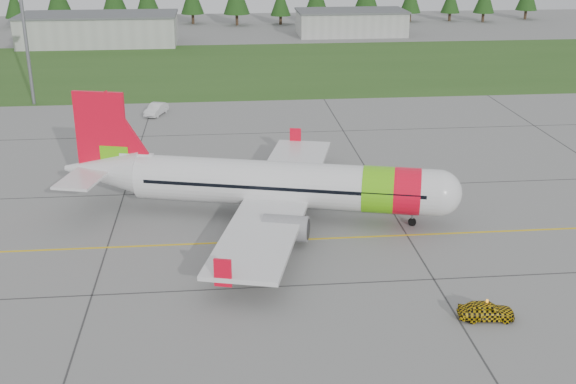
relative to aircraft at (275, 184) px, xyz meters
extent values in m
plane|color=gray|center=(0.81, -13.11, -3.14)|extent=(320.00, 320.00, 0.00)
cylinder|color=silver|center=(0.85, -0.22, 0.04)|extent=(26.82, 10.71, 4.00)
sphere|color=silver|center=(13.74, -3.64, 0.04)|extent=(4.00, 4.00, 4.00)
cone|color=silver|center=(-15.53, 4.12, 0.40)|extent=(7.97, 5.71, 4.00)
cube|color=black|center=(14.04, -3.72, 0.40)|extent=(2.27, 3.00, 0.57)
cylinder|color=#63CB0F|center=(8.78, -2.33, 0.04)|extent=(3.63, 4.63, 4.08)
cylinder|color=red|center=(11.16, -2.96, 0.04)|extent=(3.23, 4.53, 4.08)
cube|color=silver|center=(0.35, -0.09, -1.09)|extent=(13.88, 33.20, 0.37)
cube|color=red|center=(3.54, 15.95, -0.52)|extent=(1.24, 0.49, 2.05)
cube|color=red|center=(-4.83, -15.60, -0.52)|extent=(1.24, 0.49, 2.05)
cylinder|color=gray|center=(3.28, 4.97, -1.65)|extent=(4.12, 3.03, 2.16)
cylinder|color=gray|center=(0.39, -5.94, -1.65)|extent=(4.12, 3.03, 2.16)
cube|color=red|center=(-15.33, 4.06, 3.84)|extent=(4.66, 1.57, 7.80)
cube|color=#63CB0F|center=(-14.24, 3.77, 1.58)|extent=(2.69, 1.10, 2.46)
cube|color=silver|center=(-16.02, 4.25, 0.66)|extent=(6.20, 12.25, 0.23)
cylinder|color=slate|center=(11.76, -3.12, -2.42)|extent=(0.18, 0.18, 1.44)
cylinder|color=black|center=(11.76, -3.12, -2.79)|extent=(0.75, 0.46, 0.70)
cylinder|color=slate|center=(0.09, 2.95, -2.16)|extent=(0.23, 0.23, 1.95)
cylinder|color=black|center=(-0.30, 3.05, -2.60)|extent=(1.15, 0.72, 1.07)
cylinder|color=slate|center=(-1.38, -2.61, -2.16)|extent=(0.23, 0.23, 1.95)
cylinder|color=black|center=(-1.78, -2.50, -2.60)|extent=(1.15, 0.72, 1.07)
imported|color=yellow|center=(12.63, -18.96, -1.27)|extent=(1.41, 1.61, 3.73)
imported|color=silver|center=(-13.23, 37.15, -0.72)|extent=(2.12, 2.07, 4.84)
cube|color=#30561E|center=(0.81, 68.89, -3.12)|extent=(320.00, 50.00, 0.03)
cube|color=gold|center=(0.81, -5.11, -3.13)|extent=(120.00, 0.25, 0.02)
cube|color=#A8A8A3|center=(-29.19, 96.89, -0.14)|extent=(32.00, 14.00, 6.00)
cube|color=#A8A8A3|center=(25.81, 104.89, -0.54)|extent=(24.00, 12.00, 5.20)
cylinder|color=slate|center=(-31.19, 44.89, 6.86)|extent=(0.50, 0.50, 20.00)
camera|label=1|loc=(-4.68, -59.65, 22.12)|focal=45.00mm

